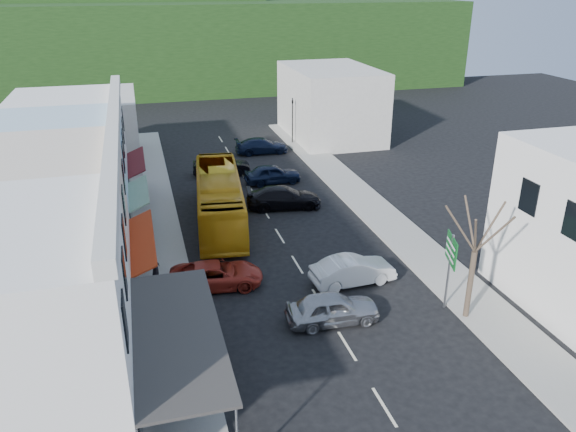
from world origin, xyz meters
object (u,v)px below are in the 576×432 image
Objects in this scene: car_silver at (333,309)px; pedestrian_left at (156,267)px; direction_sign at (449,272)px; car_red at (216,275)px; street_tree at (475,252)px; traffic_signal at (292,121)px; bus at (219,201)px; car_white at (353,271)px.

car_silver is 9.82m from pedestrian_left.
car_red is at bearing 171.11° from direction_sign.
street_tree is 31.95m from traffic_signal.
pedestrian_left is at bearing 53.53° from traffic_signal.
bus reaches higher than car_red.
pedestrian_left is at bearing 71.14° from car_white.
street_tree is at bearing -50.99° from direction_sign.
street_tree is (9.59, -14.60, 2.04)m from bus.
bus reaches higher than pedestrian_left.
car_white is (5.57, -9.98, -0.85)m from bus.
bus reaches higher than car_silver.
direction_sign is 2.03m from street_tree.
car_white is at bearing -96.96° from car_red.
street_tree is at bearing -100.21° from car_silver.
car_red is at bearing -101.23° from pedestrian_left.
pedestrian_left is at bearing 172.38° from direction_sign.
street_tree reaches higher than bus.
direction_sign reaches higher than bus.
bus is 8.58m from car_red.
traffic_signal reaches higher than direction_sign.
pedestrian_left is 0.24× the size of street_tree.
car_white is (2.28, 3.22, 0.00)m from car_silver.
car_silver is 0.61× the size of street_tree.
street_tree is (4.02, -4.62, 2.89)m from car_white.
traffic_signal is (6.60, 30.53, 1.55)m from car_silver.
car_white is 0.98× the size of traffic_signal.
traffic_signal is (0.77, 30.78, 0.26)m from direction_sign.
bus is 13.63m from car_silver.
car_silver is 0.96× the size of car_red.
pedestrian_left is at bearing 55.45° from car_silver.
bus is 6.82× the size of pedestrian_left.
car_silver is at bearing -118.55° from pedestrian_left.
traffic_signal is (4.32, 27.31, 1.55)m from car_white.
street_tree is at bearing -143.10° from car_white.
bus is 2.64× the size of car_white.
car_red is 13.04m from street_tree.
car_silver and car_white have the same top height.
bus is 19.96m from traffic_signal.
direction_sign reaches higher than car_white.
bus is at bearing -4.53° from car_red.
street_tree is at bearing 83.39° from traffic_signal.
pedestrian_left is (-4.56, -7.32, -0.55)m from bus.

